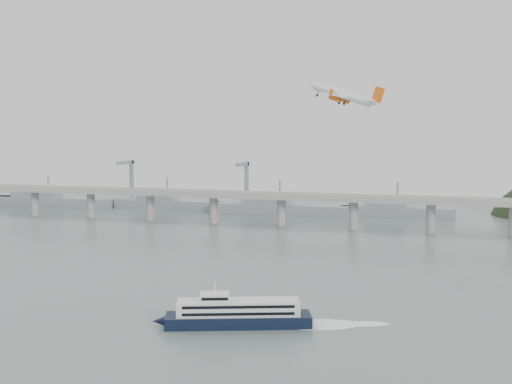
% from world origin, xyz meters
% --- Properties ---
extents(ground, '(900.00, 900.00, 0.00)m').
position_xyz_m(ground, '(0.00, 0.00, 0.00)').
color(ground, slate).
rests_on(ground, ground).
extents(bridge, '(800.00, 22.00, 23.90)m').
position_xyz_m(bridge, '(-1.15, 200.00, 17.65)').
color(bridge, '#999997').
rests_on(bridge, ground).
extents(distant_fleet, '(453.00, 60.90, 40.00)m').
position_xyz_m(distant_fleet, '(-155.36, 265.08, 6.22)').
color(distant_fleet, gray).
rests_on(distant_fleet, ground).
extents(ferry, '(75.44, 35.47, 14.89)m').
position_xyz_m(ferry, '(25.63, -40.64, 4.04)').
color(ferry, black).
rests_on(ferry, ground).
extents(airliner, '(40.80, 37.63, 15.35)m').
position_xyz_m(airliner, '(35.53, 84.54, 82.06)').
color(airliner, white).
rests_on(airliner, ground).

